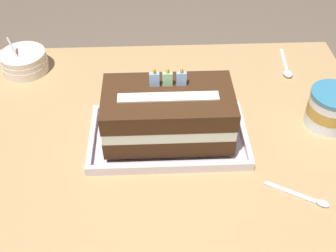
% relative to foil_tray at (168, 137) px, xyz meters
% --- Properties ---
extents(dining_table, '(1.05, 0.78, 0.70)m').
position_rel_foil_tray_xyz_m(dining_table, '(-0.00, 0.03, -0.11)').
color(dining_table, tan).
rests_on(dining_table, ground_plane).
extents(foil_tray, '(0.38, 0.22, 0.02)m').
position_rel_foil_tray_xyz_m(foil_tray, '(0.00, 0.00, 0.00)').
color(foil_tray, silver).
rests_on(foil_tray, dining_table).
extents(birthday_cake, '(0.29, 0.16, 0.16)m').
position_rel_foil_tray_xyz_m(birthday_cake, '(-0.00, 0.00, 0.08)').
color(birthday_cake, '#3F2513').
rests_on(birthday_cake, foil_tray).
extents(bowl_stack, '(0.13, 0.13, 0.11)m').
position_rel_foil_tray_xyz_m(bowl_stack, '(-0.41, 0.31, 0.02)').
color(bowl_stack, silver).
rests_on(bowl_stack, dining_table).
extents(ice_cream_tub, '(0.11, 0.11, 0.10)m').
position_rel_foil_tray_xyz_m(ice_cream_tub, '(0.40, 0.04, 0.04)').
color(ice_cream_tub, white).
rests_on(ice_cream_tub, dining_table).
extents(serving_spoon_near_tray, '(0.13, 0.08, 0.01)m').
position_rel_foil_tray_xyz_m(serving_spoon_near_tray, '(0.29, -0.19, -0.00)').
color(serving_spoon_near_tray, silver).
rests_on(serving_spoon_near_tray, dining_table).
extents(serving_spoon_by_bowls, '(0.04, 0.16, 0.01)m').
position_rel_foil_tray_xyz_m(serving_spoon_by_bowls, '(0.36, 0.26, -0.00)').
color(serving_spoon_by_bowls, silver).
rests_on(serving_spoon_by_bowls, dining_table).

